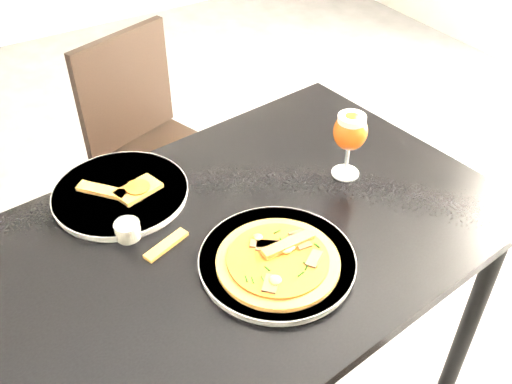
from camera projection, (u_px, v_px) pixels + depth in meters
ground at (262, 382)px, 1.84m from camera, size 6.00×6.00×0.00m
dining_table at (246, 256)px, 1.36m from camera, size 1.28×0.93×0.75m
chair_far at (154, 147)px, 2.03m from camera, size 0.51×0.51×0.87m
plate_main at (277, 261)px, 1.21m from camera, size 0.39×0.39×0.02m
pizza at (278, 260)px, 1.19m from camera, size 0.26×0.26×0.03m
plate_second at (121, 193)px, 1.39m from camera, size 0.36×0.36×0.02m
crust_scraps at (126, 190)px, 1.37m from camera, size 0.19×0.15×0.01m
loose_crust at (166, 245)px, 1.25m from camera, size 0.12×0.06×0.01m
sauce_cup at (128, 229)px, 1.27m from camera, size 0.06×0.06×0.04m
beer_glass at (350, 132)px, 1.38m from camera, size 0.08×0.08×0.18m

